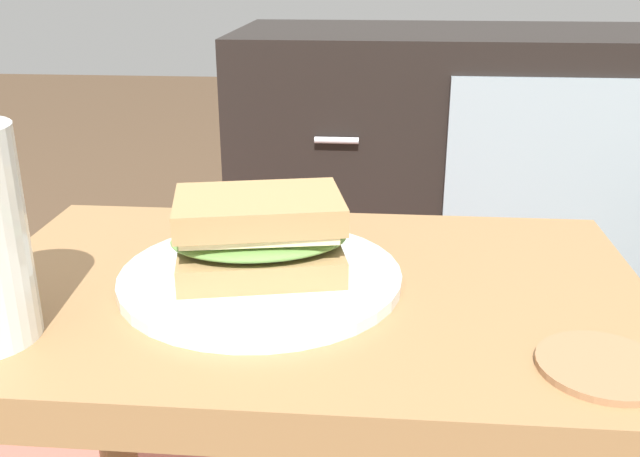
{
  "coord_description": "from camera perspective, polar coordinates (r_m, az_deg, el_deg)",
  "views": [
    {
      "loc": [
        0.06,
        -0.53,
        0.71
      ],
      "look_at": [
        0.01,
        0.0,
        0.51
      ],
      "focal_mm": 40.0,
      "sensor_mm": 36.0,
      "label": 1
    }
  ],
  "objects": [
    {
      "name": "side_table",
      "position": [
        0.64,
        -0.94,
        -11.84
      ],
      "size": [
        0.56,
        0.36,
        0.46
      ],
      "color": "olive",
      "rests_on": "ground"
    },
    {
      "name": "coaster",
      "position": [
        0.51,
        21.72,
        -10.19
      ],
      "size": [
        0.09,
        0.09,
        0.01
      ],
      "primitive_type": "cylinder",
      "color": "#996B47",
      "rests_on": "side_table"
    },
    {
      "name": "plate",
      "position": [
        0.6,
        -4.71,
        -3.77
      ],
      "size": [
        0.23,
        0.23,
        0.01
      ],
      "primitive_type": "cylinder",
      "color": "silver",
      "rests_on": "side_table"
    },
    {
      "name": "tv_cabinet",
      "position": [
        1.55,
        11.67,
        4.57
      ],
      "size": [
        0.96,
        0.46,
        0.58
      ],
      "color": "black",
      "rests_on": "ground"
    },
    {
      "name": "sandwich_front",
      "position": [
        0.59,
        -4.82,
        -0.41
      ],
      "size": [
        0.16,
        0.12,
        0.07
      ],
      "color": "#9E7A4C",
      "rests_on": "plate"
    }
  ]
}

